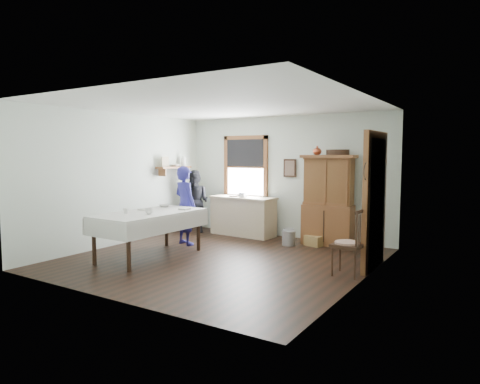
# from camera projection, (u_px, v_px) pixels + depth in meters

# --- Properties ---
(room) EXTENTS (5.01, 5.01, 2.70)m
(room) POSITION_uv_depth(u_px,v_px,m) (221.00, 183.00, 7.47)
(room) COLOR black
(room) RESTS_ON ground
(window) EXTENTS (1.18, 0.07, 1.48)m
(window) POSITION_uv_depth(u_px,v_px,m) (245.00, 164.00, 10.05)
(window) COLOR white
(window) RESTS_ON room
(doorway) EXTENTS (0.09, 1.14, 2.22)m
(doorway) POSITION_uv_depth(u_px,v_px,m) (376.00, 197.00, 6.90)
(doorway) COLOR #443B31
(doorway) RESTS_ON room
(wall_shelf) EXTENTS (0.24, 1.00, 0.44)m
(wall_shelf) POSITION_uv_depth(u_px,v_px,m) (175.00, 166.00, 10.00)
(wall_shelf) COLOR brown
(wall_shelf) RESTS_ON room
(framed_picture) EXTENTS (0.30, 0.04, 0.40)m
(framed_picture) POSITION_uv_depth(u_px,v_px,m) (290.00, 168.00, 9.44)
(framed_picture) COLOR #321D11
(framed_picture) RESTS_ON room
(rug_beater) EXTENTS (0.01, 0.27, 0.27)m
(rug_beater) POSITION_uv_depth(u_px,v_px,m) (367.00, 163.00, 6.39)
(rug_beater) COLOR black
(rug_beater) RESTS_ON room
(work_counter) EXTENTS (1.58, 0.69, 0.89)m
(work_counter) POSITION_uv_depth(u_px,v_px,m) (243.00, 216.00, 9.79)
(work_counter) COLOR tan
(work_counter) RESTS_ON room
(china_hutch) EXTENTS (1.11, 0.59, 1.84)m
(china_hutch) POSITION_uv_depth(u_px,v_px,m) (328.00, 200.00, 8.72)
(china_hutch) COLOR brown
(china_hutch) RESTS_ON room
(dining_table) EXTENTS (1.13, 2.08, 0.82)m
(dining_table) POSITION_uv_depth(u_px,v_px,m) (150.00, 235.00, 7.69)
(dining_table) COLOR silver
(dining_table) RESTS_ON room
(spindle_chair) EXTENTS (0.50, 0.50, 1.03)m
(spindle_chair) POSITION_uv_depth(u_px,v_px,m) (348.00, 242.00, 6.53)
(spindle_chair) COLOR #321D11
(spindle_chair) RESTS_ON room
(pail) EXTENTS (0.33, 0.33, 0.29)m
(pail) POSITION_uv_depth(u_px,v_px,m) (289.00, 238.00, 8.73)
(pail) COLOR #A3A6AB
(pail) RESTS_ON room
(wicker_basket) EXTENTS (0.40, 0.33, 0.21)m
(wicker_basket) POSITION_uv_depth(u_px,v_px,m) (314.00, 241.00, 8.68)
(wicker_basket) COLOR olive
(wicker_basket) RESTS_ON room
(woman_blue) EXTENTS (0.62, 0.50, 1.49)m
(woman_blue) POSITION_uv_depth(u_px,v_px,m) (185.00, 208.00, 8.76)
(woman_blue) COLOR navy
(woman_blue) RESTS_ON room
(figure_dark) EXTENTS (0.70, 0.56, 1.37)m
(figure_dark) POSITION_uv_depth(u_px,v_px,m) (195.00, 204.00, 10.12)
(figure_dark) COLOR black
(figure_dark) RESTS_ON room
(table_cup_a) EXTENTS (0.18, 0.18, 0.11)m
(table_cup_a) POSITION_uv_depth(u_px,v_px,m) (149.00, 211.00, 7.40)
(table_cup_a) COLOR silver
(table_cup_a) RESTS_ON dining_table
(table_cup_b) EXTENTS (0.10, 0.10, 0.09)m
(table_cup_b) POSITION_uv_depth(u_px,v_px,m) (126.00, 211.00, 7.51)
(table_cup_b) COLOR silver
(table_cup_b) RESTS_ON dining_table
(table_bowl) EXTENTS (0.30, 0.30, 0.06)m
(table_bowl) POSITION_uv_depth(u_px,v_px,m) (164.00, 205.00, 8.43)
(table_bowl) COLOR silver
(table_bowl) RESTS_ON dining_table
(counter_book) EXTENTS (0.24, 0.27, 0.02)m
(counter_book) POSITION_uv_depth(u_px,v_px,m) (229.00, 196.00, 9.84)
(counter_book) COLOR brown
(counter_book) RESTS_ON work_counter
(counter_bowl) EXTENTS (0.24, 0.24, 0.06)m
(counter_bowl) POSITION_uv_depth(u_px,v_px,m) (241.00, 195.00, 9.87)
(counter_bowl) COLOR silver
(counter_bowl) RESTS_ON work_counter
(shelf_bowl) EXTENTS (0.22, 0.22, 0.05)m
(shelf_bowl) POSITION_uv_depth(u_px,v_px,m) (175.00, 165.00, 10.01)
(shelf_bowl) COLOR silver
(shelf_bowl) RESTS_ON wall_shelf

